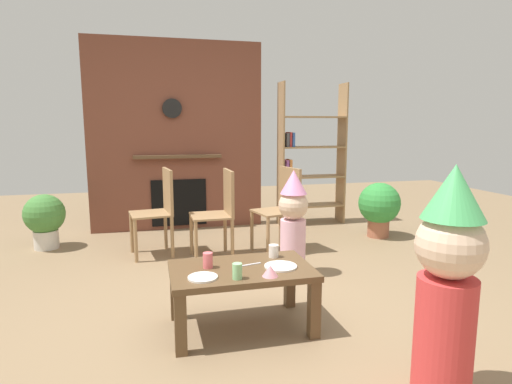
# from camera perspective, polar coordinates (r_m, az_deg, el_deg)

# --- Properties ---
(ground_plane) EXTENTS (12.00, 12.00, 0.00)m
(ground_plane) POSITION_cam_1_polar(r_m,az_deg,el_deg) (3.32, -0.85, -14.85)
(ground_plane) COLOR #846B4C
(brick_fireplace_feature) EXTENTS (2.20, 0.28, 2.40)m
(brick_fireplace_feature) POSITION_cam_1_polar(r_m,az_deg,el_deg) (5.57, -10.66, 7.32)
(brick_fireplace_feature) COLOR brown
(brick_fireplace_feature) RESTS_ON ground_plane
(bookshelf) EXTENTS (0.90, 0.28, 1.90)m
(bookshelf) POSITION_cam_1_polar(r_m,az_deg,el_deg) (5.76, 6.86, 4.18)
(bookshelf) COLOR #9E7A51
(bookshelf) RESTS_ON ground_plane
(coffee_table) EXTENTS (0.93, 0.57, 0.42)m
(coffee_table) POSITION_cam_1_polar(r_m,az_deg,el_deg) (2.84, -1.99, -11.58)
(coffee_table) COLOR brown
(coffee_table) RESTS_ON ground_plane
(paper_cup_near_left) EXTENTS (0.07, 0.07, 0.09)m
(paper_cup_near_left) POSITION_cam_1_polar(r_m,az_deg,el_deg) (3.01, 2.40, -7.98)
(paper_cup_near_left) COLOR silver
(paper_cup_near_left) RESTS_ON coffee_table
(paper_cup_near_right) EXTENTS (0.06, 0.06, 0.10)m
(paper_cup_near_right) POSITION_cam_1_polar(r_m,az_deg,el_deg) (2.61, -2.55, -10.65)
(paper_cup_near_right) COLOR #8CD18C
(paper_cup_near_right) RESTS_ON coffee_table
(paper_cup_center) EXTENTS (0.06, 0.06, 0.10)m
(paper_cup_center) POSITION_cam_1_polar(r_m,az_deg,el_deg) (2.81, -6.53, -9.17)
(paper_cup_center) COLOR #E5666B
(paper_cup_center) RESTS_ON coffee_table
(paper_plate_front) EXTENTS (0.22, 0.22, 0.01)m
(paper_plate_front) POSITION_cam_1_polar(r_m,az_deg,el_deg) (2.82, 3.36, -9.99)
(paper_plate_front) COLOR white
(paper_plate_front) RESTS_ON coffee_table
(paper_plate_rear) EXTENTS (0.18, 0.18, 0.01)m
(paper_plate_rear) POSITION_cam_1_polar(r_m,az_deg,el_deg) (2.65, -7.21, -11.37)
(paper_plate_rear) COLOR white
(paper_plate_rear) RESTS_ON coffee_table
(birthday_cake_slice) EXTENTS (0.10, 0.10, 0.07)m
(birthday_cake_slice) POSITION_cam_1_polar(r_m,az_deg,el_deg) (2.65, 2.02, -10.58)
(birthday_cake_slice) COLOR pink
(birthday_cake_slice) RESTS_ON coffee_table
(table_fork) EXTENTS (0.15, 0.05, 0.01)m
(table_fork) POSITION_cam_1_polar(r_m,az_deg,el_deg) (2.86, -0.73, -9.77)
(table_fork) COLOR silver
(table_fork) RESTS_ON coffee_table
(child_with_cone_hat) EXTENTS (0.32, 0.32, 1.17)m
(child_with_cone_hat) POSITION_cam_1_polar(r_m,az_deg,el_deg) (2.24, 24.51, -10.70)
(child_with_cone_hat) COLOR #D13838
(child_with_cone_hat) RESTS_ON ground_plane
(child_in_pink) EXTENTS (0.26, 0.26, 0.96)m
(child_in_pink) POSITION_cam_1_polar(r_m,az_deg,el_deg) (3.78, 5.04, -3.83)
(child_in_pink) COLOR #EAB2C6
(child_in_pink) RESTS_ON ground_plane
(dining_chair_left) EXTENTS (0.45, 0.45, 0.90)m
(dining_chair_left) POSITION_cam_1_polar(r_m,az_deg,el_deg) (4.48, -12.92, -1.92)
(dining_chair_left) COLOR #9E7A51
(dining_chair_left) RESTS_ON ground_plane
(dining_chair_middle) EXTENTS (0.41, 0.41, 0.90)m
(dining_chair_middle) POSITION_cam_1_polar(r_m,az_deg,el_deg) (4.29, -4.91, -2.21)
(dining_chair_middle) COLOR #9E7A51
(dining_chair_middle) RESTS_ON ground_plane
(dining_chair_right) EXTENTS (0.48, 0.48, 0.90)m
(dining_chair_right) POSITION_cam_1_polar(r_m,az_deg,el_deg) (4.49, 3.57, -1.67)
(dining_chair_right) COLOR #9E7A51
(dining_chair_right) RESTS_ON ground_plane
(potted_plant_tall) EXTENTS (0.50, 0.50, 0.66)m
(potted_plant_tall) POSITION_cam_1_polar(r_m,az_deg,el_deg) (5.30, 16.32, -1.79)
(potted_plant_tall) COLOR #9E5B42
(potted_plant_tall) RESTS_ON ground_plane
(potted_plant_short) EXTENTS (0.43, 0.43, 0.60)m
(potted_plant_short) POSITION_cam_1_polar(r_m,az_deg,el_deg) (5.15, -26.66, -3.11)
(potted_plant_short) COLOR beige
(potted_plant_short) RESTS_ON ground_plane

